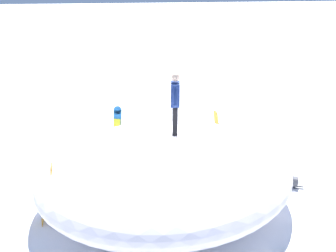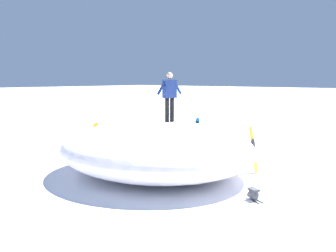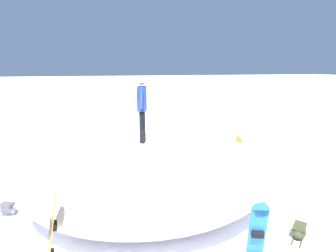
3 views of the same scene
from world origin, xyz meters
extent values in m
plane|color=white|center=(0.00, 0.00, 0.00)|extent=(240.00, 240.00, 0.00)
ellipsoid|color=white|center=(-0.41, -0.37, 0.90)|extent=(6.59, 7.30, 1.79)
cylinder|color=black|center=(0.01, -0.70, 2.19)|extent=(0.14, 0.14, 0.79)
cylinder|color=black|center=(-0.18, -0.66, 2.19)|extent=(0.14, 0.14, 0.79)
cube|color=navy|center=(-0.08, -0.68, 2.88)|extent=(0.48, 0.32, 0.59)
sphere|color=beige|center=(-0.08, -0.68, 3.32)|extent=(0.22, 0.22, 0.22)
cylinder|color=navy|center=(0.22, -0.75, 2.93)|extent=(0.39, 0.17, 0.49)
cylinder|color=navy|center=(-0.38, -0.61, 2.93)|extent=(0.39, 0.17, 0.49)
cube|color=orange|center=(-0.72, 2.65, 0.72)|extent=(0.35, 0.44, 1.44)
cylinder|color=orange|center=(-0.69, 2.46, 1.44)|extent=(0.30, 0.13, 0.29)
cube|color=black|center=(-0.72, 2.64, 0.98)|extent=(0.26, 0.13, 0.35)
cube|color=black|center=(-0.70, 2.54, 0.98)|extent=(0.20, 0.12, 0.12)
cube|color=black|center=(-0.72, 2.68, 0.46)|extent=(0.20, 0.12, 0.12)
cube|color=orange|center=(1.99, -2.71, 0.73)|extent=(0.31, 0.30, 1.46)
cylinder|color=orange|center=(1.97, -2.59, 1.46)|extent=(0.28, 0.10, 0.27)
cube|color=black|center=(1.99, -2.70, 0.99)|extent=(0.24, 0.10, 0.35)
cube|color=black|center=(1.98, -2.62, 0.99)|extent=(0.20, 0.11, 0.12)
cube|color=black|center=(1.99, -2.71, 0.47)|extent=(0.20, 0.11, 0.12)
cube|color=#2672BF|center=(3.05, 0.61, 0.72)|extent=(0.41, 0.39, 1.44)
cylinder|color=#2672BF|center=(3.20, 0.55, 1.44)|extent=(0.18, 0.29, 0.28)
cube|color=yellow|center=(3.07, 0.60, 0.98)|extent=(0.17, 0.25, 0.35)
cube|color=black|center=(3.14, 0.57, 0.98)|extent=(0.16, 0.21, 0.12)
cube|color=black|center=(3.04, 0.61, 0.46)|extent=(0.16, 0.21, 0.12)
ellipsoid|color=#383D23|center=(2.24, 2.27, 0.16)|extent=(0.48, 0.50, 0.31)
ellipsoid|color=#4B5131|center=(2.12, 2.42, 0.11)|extent=(0.24, 0.23, 0.15)
cube|color=#383D23|center=(2.24, 2.27, 0.29)|extent=(0.41, 0.42, 0.06)
cylinder|color=#383D23|center=(2.32, 2.04, 0.01)|extent=(0.21, 0.25, 0.04)
cylinder|color=#383D23|center=(2.45, 2.15, 0.01)|extent=(0.21, 0.25, 0.04)
ellipsoid|color=#4C4C51|center=(-0.59, -4.05, 0.15)|extent=(0.36, 0.43, 0.31)
ellipsoid|color=slate|center=(-0.52, -3.90, 0.11)|extent=(0.20, 0.17, 0.15)
cube|color=#4C4C51|center=(-0.59, -4.05, 0.29)|extent=(0.30, 0.36, 0.06)
cylinder|color=#4C4C51|center=(-0.74, -4.21, 0.01)|extent=(0.15, 0.25, 0.04)
cylinder|color=#4C4C51|center=(-0.63, -4.26, 0.01)|extent=(0.15, 0.25, 0.04)
camera|label=1|loc=(-8.40, 1.41, 5.42)|focal=37.63mm
camera|label=2|loc=(-9.09, -8.33, 3.21)|focal=38.39mm
camera|label=3|loc=(6.57, -1.94, 3.62)|focal=29.39mm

